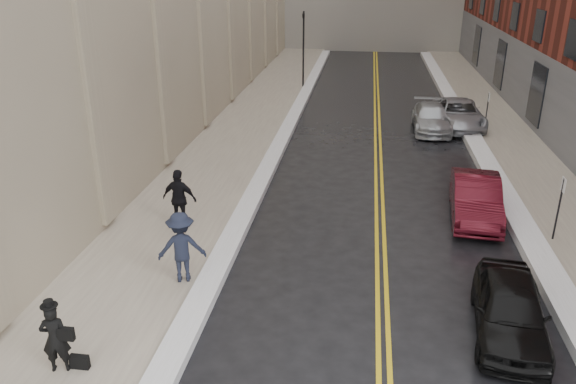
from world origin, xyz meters
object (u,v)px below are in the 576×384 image
(pedestrian_main, at_px, (55,338))
(car_maroon, at_px, (476,198))
(car_silver_far, at_px, (458,114))
(pedestrian_c, at_px, (180,199))
(pedestrian_b, at_px, (182,247))
(car_silver_near, at_px, (431,118))
(car_black, at_px, (510,309))

(pedestrian_main, bearing_deg, car_maroon, -152.50)
(car_silver_far, height_order, pedestrian_c, pedestrian_c)
(pedestrian_b, relative_size, pedestrian_c, 1.01)
(pedestrian_main, bearing_deg, car_silver_near, -131.12)
(car_maroon, relative_size, car_silver_far, 0.85)
(car_black, distance_m, car_maroon, 6.71)
(car_black, xyz_separation_m, car_silver_far, (1.29, 18.44, 0.04))
(car_black, xyz_separation_m, car_silver_near, (-0.18, 17.61, -0.02))
(car_maroon, distance_m, pedestrian_b, 10.35)
(car_black, height_order, car_silver_near, car_black)
(car_maroon, xyz_separation_m, pedestrian_c, (-9.79, -2.40, 0.41))
(car_black, bearing_deg, car_silver_far, 92.72)
(car_silver_far, bearing_deg, car_black, -95.35)
(car_silver_far, distance_m, pedestrian_c, 17.79)
(car_black, relative_size, car_maroon, 0.91)
(car_silver_far, xyz_separation_m, pedestrian_b, (-9.68, -17.37, 0.43))
(car_black, distance_m, car_silver_near, 17.61)
(car_silver_near, relative_size, car_silver_far, 0.88)
(car_black, bearing_deg, pedestrian_main, -157.04)
(car_black, xyz_separation_m, car_maroon, (0.29, 6.71, 0.05))
(pedestrian_b, bearing_deg, car_maroon, -163.07)
(car_silver_near, bearing_deg, car_silver_far, 29.48)
(car_black, xyz_separation_m, pedestrian_main, (-9.89, -2.88, 0.27))
(car_black, xyz_separation_m, pedestrian_b, (-8.39, 1.07, 0.47))
(pedestrian_main, xyz_separation_m, pedestrian_c, (0.39, 7.18, 0.18))
(car_black, distance_m, pedestrian_main, 10.30)
(car_silver_far, bearing_deg, car_maroon, -96.23)
(pedestrian_c, bearing_deg, pedestrian_main, 94.48)
(car_black, bearing_deg, pedestrian_b, 179.47)
(car_maroon, height_order, pedestrian_b, pedestrian_b)
(pedestrian_main, height_order, pedestrian_c, pedestrian_c)
(car_maroon, height_order, pedestrian_main, pedestrian_main)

